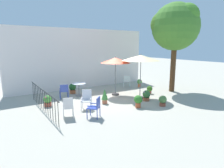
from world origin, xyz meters
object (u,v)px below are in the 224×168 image
(potted_plant_1, at_px, (138,100))
(potted_plant_2, at_px, (163,100))
(patio_umbrella_0, at_px, (141,58))
(patio_chair_0, at_px, (127,80))
(patio_chair_2, at_px, (87,98))
(potted_plant_3, at_px, (48,101))
(patio_chair_1, at_px, (64,90))
(potted_plant_7, at_px, (150,89))
(patio_chair_4, at_px, (68,106))
(patio_chair_3, at_px, (95,106))
(potted_plant_5, at_px, (73,88))
(patio_umbrella_1, at_px, (116,61))
(potted_plant_6, at_px, (140,82))
(shade_tree, at_px, (175,27))
(potted_plant_0, at_px, (105,96))
(cafe_table_0, at_px, (79,87))
(potted_plant_4, at_px, (146,95))

(potted_plant_1, height_order, potted_plant_2, potted_plant_1)
(patio_umbrella_0, height_order, patio_chair_0, patio_umbrella_0)
(patio_chair_2, bearing_deg, potted_plant_3, 135.60)
(patio_chair_0, height_order, potted_plant_1, patio_chair_0)
(patio_chair_1, height_order, potted_plant_7, patio_chair_1)
(patio_umbrella_0, bearing_deg, patio_chair_0, 66.84)
(patio_chair_4, relative_size, potted_plant_7, 1.77)
(patio_chair_3, height_order, potted_plant_5, patio_chair_3)
(patio_chair_2, xyz_separation_m, potted_plant_3, (-1.47, 1.44, -0.23))
(patio_umbrella_1, bearing_deg, potted_plant_6, 19.34)
(shade_tree, height_order, patio_umbrella_0, shade_tree)
(patio_chair_0, distance_m, patio_chair_4, 6.89)
(potted_plant_2, distance_m, potted_plant_3, 5.79)
(potted_plant_0, height_order, potted_plant_1, potted_plant_0)
(potted_plant_1, relative_size, potted_plant_6, 1.07)
(patio_chair_2, bearing_deg, potted_plant_5, 79.80)
(cafe_table_0, bearing_deg, patio_umbrella_1, -26.46)
(potted_plant_0, bearing_deg, shade_tree, 0.83)
(potted_plant_3, relative_size, potted_plant_6, 0.98)
(cafe_table_0, bearing_deg, patio_umbrella_0, -40.94)
(potted_plant_5, bearing_deg, patio_umbrella_0, -47.93)
(potted_plant_2, relative_size, potted_plant_6, 0.93)
(patio_umbrella_0, relative_size, potted_plant_2, 4.74)
(patio_umbrella_0, bearing_deg, patio_umbrella_1, 118.72)
(patio_chair_0, bearing_deg, potted_plant_1, -120.57)
(patio_chair_3, xyz_separation_m, potted_plant_0, (1.36, 1.53, -0.08))
(potted_plant_5, bearing_deg, patio_chair_1, -133.83)
(potted_plant_2, height_order, potted_plant_4, potted_plant_4)
(patio_chair_0, relative_size, potted_plant_4, 1.43)
(potted_plant_1, height_order, potted_plant_3, potted_plant_1)
(patio_chair_0, distance_m, potted_plant_2, 4.86)
(patio_umbrella_1, distance_m, potted_plant_1, 3.26)
(patio_chair_4, xyz_separation_m, potted_plant_0, (2.33, 0.89, -0.07))
(potted_plant_5, bearing_deg, potted_plant_1, -70.15)
(patio_chair_1, xyz_separation_m, patio_chair_3, (0.08, -3.65, 0.01))
(patio_chair_1, relative_size, potted_plant_2, 1.56)
(potted_plant_3, bearing_deg, patio_chair_2, -44.40)
(patio_chair_1, relative_size, potted_plant_5, 1.32)
(patio_umbrella_1, height_order, potted_plant_5, patio_umbrella_1)
(potted_plant_1, xyz_separation_m, potted_plant_5, (-1.62, 4.48, -0.02))
(shade_tree, relative_size, potted_plant_5, 8.82)
(patio_chair_2, bearing_deg, patio_chair_4, -152.01)
(cafe_table_0, bearing_deg, patio_chair_2, -105.52)
(shade_tree, bearing_deg, potted_plant_2, -146.55)
(potted_plant_0, bearing_deg, potted_plant_3, 156.09)
(patio_chair_1, bearing_deg, patio_chair_2, -83.36)
(patio_umbrella_0, xyz_separation_m, potted_plant_7, (1.21, 0.47, -2.03))
(patio_chair_4, relative_size, potted_plant_5, 1.40)
(patio_chair_0, distance_m, patio_chair_1, 5.01)
(potted_plant_0, relative_size, potted_plant_5, 1.25)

